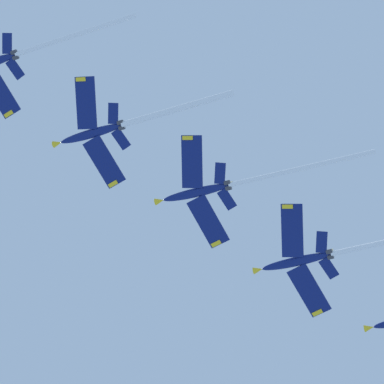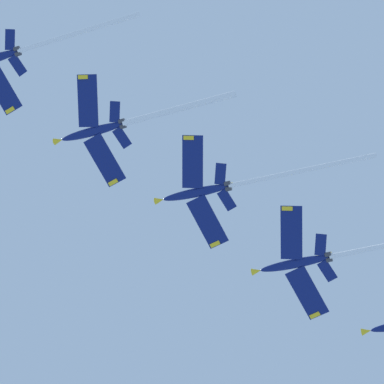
% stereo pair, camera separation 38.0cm
% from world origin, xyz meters
% --- Properties ---
extents(jet_lead, '(20.51, 33.02, 10.67)m').
position_xyz_m(jet_lead, '(12.75, -3.99, 150.98)').
color(jet_lead, navy).
extents(jet_second, '(19.56, 30.60, 10.65)m').
position_xyz_m(jet_second, '(-8.65, 3.65, 146.38)').
color(jet_second, navy).
extents(jet_third, '(21.70, 34.35, 11.08)m').
position_xyz_m(jet_third, '(-27.54, 10.80, 143.34)').
color(jet_third, navy).
extents(jet_fourth, '(19.72, 31.11, 10.07)m').
position_xyz_m(jet_fourth, '(-46.41, 16.45, 139.06)').
color(jet_fourth, navy).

